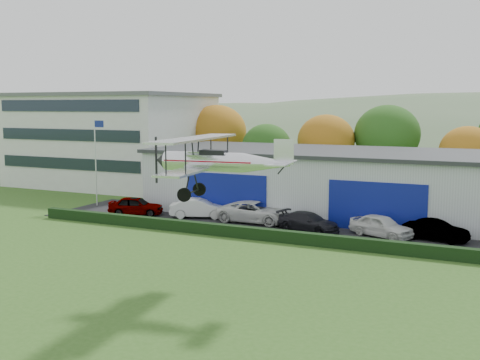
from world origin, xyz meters
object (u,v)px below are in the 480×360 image
at_px(car_5, 436,230).
at_px(biplane, 215,160).
at_px(car_2, 255,212).
at_px(office_block, 113,139).
at_px(flagpole, 96,153).
at_px(car_4, 381,226).
at_px(car_0, 136,206).
at_px(car_3, 308,222).
at_px(hangar, 392,185).
at_px(car_1, 199,208).

bearing_deg(car_5, biplane, 160.80).
bearing_deg(car_2, office_block, 60.29).
xyz_separation_m(flagpole, car_4, (25.56, -1.68, -3.97)).
distance_m(car_0, car_3, 14.82).
distance_m(hangar, car_5, 8.57).
bearing_deg(car_2, car_1, 92.27).
xyz_separation_m(car_0, car_3, (14.82, 0.11, -0.08)).
bearing_deg(car_5, car_2, 98.98).
xyz_separation_m(flagpole, biplane, (20.39, -16.42, 1.64)).
bearing_deg(car_2, car_3, -103.84).
height_order(car_4, car_5, car_4).
xyz_separation_m(car_0, biplane, (14.74, -14.27, 5.62)).
height_order(car_0, car_2, car_2).
relative_size(car_1, car_2, 0.80).
xyz_separation_m(car_0, car_2, (10.16, 1.29, 0.05)).
bearing_deg(hangar, car_1, -153.30).
bearing_deg(biplane, office_block, 127.80).
bearing_deg(office_block, car_2, -30.09).
height_order(flagpole, car_5, flagpole).
height_order(car_1, car_3, car_1).
relative_size(car_0, biplane, 0.55).
distance_m(hangar, car_4, 7.90).
bearing_deg(car_5, hangar, 40.84).
xyz_separation_m(flagpole, car_0, (5.64, -2.15, -3.98)).
height_order(hangar, car_2, hangar).
bearing_deg(car_3, car_0, 104.57).
height_order(hangar, flagpole, flagpole).
bearing_deg(office_block, biplane, -45.91).
xyz_separation_m(car_2, car_4, (9.76, -0.82, -0.05)).
height_order(flagpole, car_4, flagpole).
bearing_deg(car_0, car_3, -107.98).
bearing_deg(hangar, car_2, -143.01).
xyz_separation_m(flagpole, car_5, (29.09, -1.24, -4.04)).
xyz_separation_m(office_block, car_1, (19.09, -14.02, -4.40)).
height_order(office_block, car_3, office_block).
bearing_deg(car_2, flagpole, 87.26).
relative_size(car_0, car_4, 0.99).
bearing_deg(office_block, hangar, -12.01).
bearing_deg(flagpole, car_2, -3.12).
bearing_deg(car_2, car_5, -91.27).
bearing_deg(biplane, car_5, 53.88).
height_order(car_5, biplane, biplane).
relative_size(car_1, car_4, 1.04).
bearing_deg(biplane, car_4, 64.36).
height_order(car_1, car_5, car_1).
relative_size(office_block, car_3, 4.43).
bearing_deg(car_5, car_4, 107.62).
height_order(car_4, biplane, biplane).
bearing_deg(office_block, car_5, -20.95).
relative_size(hangar, car_5, 9.68).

